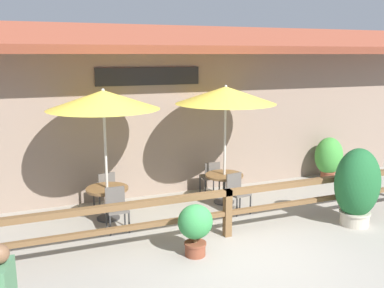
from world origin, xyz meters
TOP-DOWN VIEW (x-y plane):
  - ground_plane at (0.00, 0.00)m, footprint 60.00×60.00m
  - building_facade at (-0.00, 4.10)m, footprint 14.28×1.49m
  - patio_railing at (0.00, 1.05)m, footprint 10.40×0.14m
  - patio_umbrella_near at (-2.02, 2.81)m, footprint 2.34×2.34m
  - dining_table_near at (-2.02, 2.81)m, footprint 0.91×0.91m
  - chair_near_streetside at (-1.96, 2.15)m, footprint 0.42×0.42m
  - chair_near_wallside at (-1.95, 3.48)m, footprint 0.50×0.50m
  - patio_umbrella_middle at (0.79, 2.83)m, footprint 2.34×2.34m
  - dining_table_middle at (0.79, 2.83)m, footprint 0.91×0.91m
  - chair_middle_streetside at (0.79, 2.16)m, footprint 0.48×0.48m
  - chair_middle_wallside at (0.73, 3.50)m, footprint 0.44×0.44m
  - potted_plant_small_flowering at (-0.90, 0.51)m, footprint 0.63×0.56m
  - potted_plant_broad_leaf at (2.75, 0.58)m, footprint 0.96×0.86m
  - potted_plant_corner_fern at (4.44, 3.55)m, footprint 0.81×0.73m

SIDE VIEW (x-z plane):
  - ground_plane at x=0.00m, z-range 0.00..0.00m
  - chair_near_streetside at x=-1.96m, z-range 0.06..0.94m
  - chair_near_wallside at x=-1.95m, z-range 0.06..0.94m
  - chair_middle_streetside at x=0.79m, z-range 0.06..0.94m
  - chair_middle_wallside at x=0.73m, z-range 0.06..0.94m
  - potted_plant_small_flowering at x=-0.90m, z-range 0.09..1.03m
  - dining_table_near at x=-2.02m, z-range 0.21..0.92m
  - dining_table_middle at x=0.79m, z-range 0.21..0.92m
  - potted_plant_corner_fern at x=4.44m, z-range 0.04..1.25m
  - patio_railing at x=0.00m, z-range 0.22..1.17m
  - potted_plant_broad_leaf at x=2.75m, z-range 0.02..1.67m
  - building_facade at x=0.00m, z-range 0.05..4.28m
  - patio_umbrella_near at x=-2.02m, z-range 1.18..4.01m
  - patio_umbrella_middle at x=0.79m, z-range 1.18..4.01m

